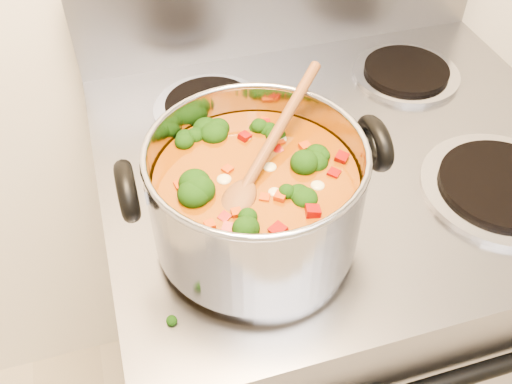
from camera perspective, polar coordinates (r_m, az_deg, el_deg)
electric_range at (r=1.22m, az=6.45°, el=-11.64°), size 0.74×0.67×1.08m
stockpot at (r=0.68m, az=-0.05°, el=-0.38°), size 0.31×0.26×0.15m
wooden_spoon at (r=0.65m, az=0.35°, el=2.93°), size 0.19×0.19×0.08m
cooktop_crumbs at (r=0.67m, az=-4.25°, el=-11.67°), size 0.18×0.14×0.01m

